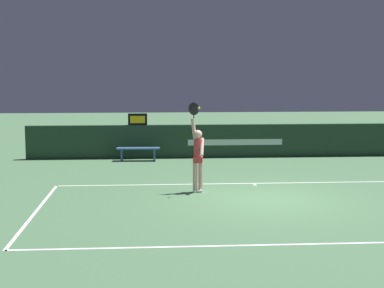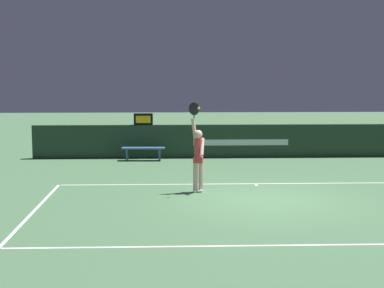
# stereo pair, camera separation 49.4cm
# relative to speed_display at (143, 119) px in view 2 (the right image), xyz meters

# --- Properties ---
(ground_plane) EXTENTS (60.00, 60.00, 0.00)m
(ground_plane) POSITION_rel_speed_display_xyz_m (3.42, -7.18, -1.43)
(ground_plane) COLOR #48704A
(court_lines) EXTENTS (11.28, 6.05, 0.00)m
(court_lines) POSITION_rel_speed_display_xyz_m (3.42, -8.07, -1.43)
(court_lines) COLOR white
(court_lines) RESTS_ON ground
(back_wall) EXTENTS (14.94, 0.22, 1.22)m
(back_wall) POSITION_rel_speed_display_xyz_m (3.42, 0.00, -0.82)
(back_wall) COLOR #213A27
(back_wall) RESTS_ON ground
(speed_display) EXTENTS (0.69, 0.17, 0.42)m
(speed_display) POSITION_rel_speed_display_xyz_m (0.00, 0.00, 0.00)
(speed_display) COLOR black
(speed_display) RESTS_ON back_wall
(tennis_player) EXTENTS (0.44, 0.39, 2.40)m
(tennis_player) POSITION_rel_speed_display_xyz_m (1.72, -6.19, -0.44)
(tennis_player) COLOR beige
(tennis_player) RESTS_ON ground
(tennis_ball) EXTENTS (0.07, 0.07, 0.07)m
(tennis_ball) POSITION_rel_speed_display_xyz_m (1.72, -6.52, 0.83)
(tennis_ball) COLOR #D3E32D
(courtside_bench_near) EXTENTS (1.54, 0.41, 0.47)m
(courtside_bench_near) POSITION_rel_speed_display_xyz_m (0.02, -0.64, -1.07)
(courtside_bench_near) COLOR #365A8C
(courtside_bench_near) RESTS_ON ground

